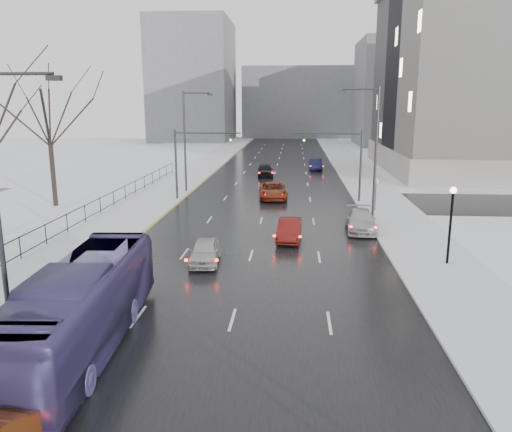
% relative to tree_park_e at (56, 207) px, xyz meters
% --- Properties ---
extents(road, '(16.00, 150.00, 0.04)m').
position_rel_tree_park_e_xyz_m(road, '(18.20, 16.00, 0.02)').
color(road, black).
rests_on(road, ground).
extents(cross_road, '(130.00, 10.00, 0.04)m').
position_rel_tree_park_e_xyz_m(cross_road, '(18.20, 4.00, 0.02)').
color(cross_road, black).
rests_on(cross_road, ground).
extents(sidewalk_left, '(5.00, 150.00, 0.16)m').
position_rel_tree_park_e_xyz_m(sidewalk_left, '(7.70, 16.00, 0.08)').
color(sidewalk_left, silver).
rests_on(sidewalk_left, ground).
extents(sidewalk_right, '(5.00, 150.00, 0.16)m').
position_rel_tree_park_e_xyz_m(sidewalk_right, '(28.70, 16.00, 0.08)').
color(sidewalk_right, silver).
rests_on(sidewalk_right, ground).
extents(park_strip, '(14.00, 150.00, 0.12)m').
position_rel_tree_park_e_xyz_m(park_strip, '(-1.80, 16.00, 0.06)').
color(park_strip, white).
rests_on(park_strip, ground).
extents(tree_park_e, '(9.45, 9.45, 13.50)m').
position_rel_tree_park_e_xyz_m(tree_park_e, '(0.00, 0.00, 0.00)').
color(tree_park_e, black).
rests_on(tree_park_e, ground).
extents(iron_fence, '(0.06, 70.00, 1.30)m').
position_rel_tree_park_e_xyz_m(iron_fence, '(5.20, -14.00, 0.91)').
color(iron_fence, black).
rests_on(iron_fence, sidewalk_left).
extents(streetlight_r_mid, '(2.95, 0.25, 10.00)m').
position_rel_tree_park_e_xyz_m(streetlight_r_mid, '(26.37, -4.00, 5.62)').
color(streetlight_r_mid, '#2D2D33').
rests_on(streetlight_r_mid, ground).
extents(streetlight_l_near, '(2.95, 0.25, 10.00)m').
position_rel_tree_park_e_xyz_m(streetlight_l_near, '(10.03, -24.00, 5.62)').
color(streetlight_l_near, '#2D2D33').
rests_on(streetlight_l_near, ground).
extents(streetlight_l_far, '(2.95, 0.25, 10.00)m').
position_rel_tree_park_e_xyz_m(streetlight_l_far, '(10.03, 8.00, 5.62)').
color(streetlight_l_far, '#2D2D33').
rests_on(streetlight_l_far, ground).
extents(lamppost_r_mid, '(0.36, 0.36, 4.28)m').
position_rel_tree_park_e_xyz_m(lamppost_r_mid, '(29.20, -14.00, 2.94)').
color(lamppost_r_mid, black).
rests_on(lamppost_r_mid, sidewalk_right).
extents(mast_signal_right, '(6.10, 0.33, 6.50)m').
position_rel_tree_park_e_xyz_m(mast_signal_right, '(25.53, 4.00, 4.11)').
color(mast_signal_right, '#2D2D33').
rests_on(mast_signal_right, ground).
extents(mast_signal_left, '(6.10, 0.33, 6.50)m').
position_rel_tree_park_e_xyz_m(mast_signal_left, '(10.87, 4.00, 4.11)').
color(mast_signal_left, '#2D2D33').
rests_on(mast_signal_left, ground).
extents(no_uturn_sign, '(0.60, 0.06, 2.70)m').
position_rel_tree_park_e_xyz_m(no_uturn_sign, '(27.40, 0.00, 2.30)').
color(no_uturn_sign, '#2D2D33').
rests_on(no_uturn_sign, sidewalk_right).
extents(bldg_far_right, '(24.00, 20.00, 22.00)m').
position_rel_tree_park_e_xyz_m(bldg_far_right, '(46.20, 71.00, 11.00)').
color(bldg_far_right, slate).
rests_on(bldg_far_right, ground).
extents(bldg_far_left, '(18.00, 22.00, 28.00)m').
position_rel_tree_park_e_xyz_m(bldg_far_left, '(-3.80, 81.00, 14.00)').
color(bldg_far_left, slate).
rests_on(bldg_far_left, ground).
extents(bldg_far_center, '(30.00, 18.00, 18.00)m').
position_rel_tree_park_e_xyz_m(bldg_far_center, '(22.20, 96.00, 9.00)').
color(bldg_far_center, slate).
rests_on(bldg_far_center, ground).
extents(bus, '(3.35, 11.60, 3.19)m').
position_rel_tree_park_e_xyz_m(bus, '(13.08, -24.82, 1.64)').
color(bus, '#453B73').
rests_on(bus, road).
extents(sedan_center_near, '(1.85, 4.01, 1.33)m').
position_rel_tree_park_e_xyz_m(sedan_center_near, '(15.75, -14.58, 0.71)').
color(sedan_center_near, '#A7A6AA').
rests_on(sedan_center_near, road).
extents(sedan_right_near, '(1.70, 4.26, 1.38)m').
position_rel_tree_park_e_xyz_m(sedan_right_near, '(20.42, -9.36, 0.73)').
color(sedan_right_near, '#5B120F').
rests_on(sedan_right_near, road).
extents(sedan_right_cross, '(2.96, 5.64, 1.52)m').
position_rel_tree_park_e_xyz_m(sedan_right_cross, '(18.70, 5.17, 0.80)').
color(sedan_right_cross, maroon).
rests_on(sedan_right_cross, road).
extents(sedan_right_far, '(2.24, 5.05, 1.44)m').
position_rel_tree_park_e_xyz_m(sedan_right_far, '(25.40, -6.51, 0.76)').
color(sedan_right_far, '#AAA9AD').
rests_on(sedan_right_far, road).
extents(sedan_center_far, '(2.25, 4.71, 1.55)m').
position_rel_tree_park_e_xyz_m(sedan_center_far, '(17.12, 19.73, 0.82)').
color(sedan_center_far, black).
rests_on(sedan_center_far, road).
extents(sedan_right_distant, '(1.76, 4.59, 1.49)m').
position_rel_tree_park_e_xyz_m(sedan_right_distant, '(23.53, 26.37, 0.79)').
color(sedan_right_distant, '#151640').
rests_on(sedan_right_distant, road).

